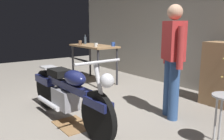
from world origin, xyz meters
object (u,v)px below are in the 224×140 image
at_px(motorcycle, 67,92).
at_px(bottle, 85,40).
at_px(mug_white_ceramic, 96,45).
at_px(mug_brown_stoneware, 80,43).
at_px(mug_blue_enamel, 113,44).
at_px(person_standing, 173,57).

distance_m(motorcycle, bottle, 2.83).
xyz_separation_m(mug_white_ceramic, mug_brown_stoneware, (-0.60, -0.06, 0.01)).
bearing_deg(mug_blue_enamel, bottle, -168.81).
xyz_separation_m(motorcycle, mug_white_ceramic, (-1.43, 1.43, 0.49)).
bearing_deg(person_standing, bottle, 22.81).
distance_m(mug_blue_enamel, bottle, 0.96).
bearing_deg(mug_brown_stoneware, mug_white_ceramic, 5.93).
bearing_deg(motorcycle, mug_white_ceramic, 133.74).
distance_m(motorcycle, mug_white_ceramic, 2.08).
distance_m(motorcycle, mug_brown_stoneware, 2.50).
xyz_separation_m(mug_blue_enamel, bottle, (-0.94, -0.19, 0.05)).
xyz_separation_m(person_standing, mug_white_ceramic, (-2.19, 0.09, 0.02)).
relative_size(person_standing, bottle, 6.93).
height_order(motorcycle, mug_brown_stoneware, mug_brown_stoneware).
distance_m(person_standing, mug_brown_stoneware, 2.79).
relative_size(mug_blue_enamel, bottle, 0.50).
relative_size(mug_brown_stoneware, mug_blue_enamel, 0.94).
bearing_deg(mug_white_ceramic, motorcycle, -44.95).
bearing_deg(bottle, motorcycle, -35.98).
height_order(mug_white_ceramic, mug_blue_enamel, mug_blue_enamel).
xyz_separation_m(person_standing, mug_brown_stoneware, (-2.79, 0.03, 0.03)).
distance_m(motorcycle, mug_blue_enamel, 2.29).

